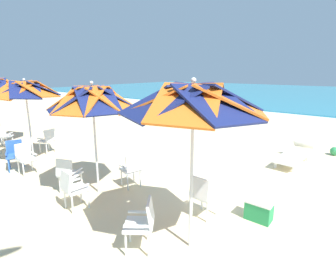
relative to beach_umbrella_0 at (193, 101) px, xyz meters
The scene contains 17 objects.
ground_plane 3.81m from the beach_umbrella_0, 88.40° to the left, with size 80.00×80.00×0.00m, color beige.
surf_foam 15.23m from the beach_umbrella_0, 89.69° to the left, with size 80.00×0.70×0.01m, color white.
beach_umbrella_0 is the anchor object (origin of this frame).
plastic_chair_0 2.07m from the beach_umbrella_0, 136.15° to the right, with size 0.63×0.62×0.87m.
plastic_chair_1 2.14m from the beach_umbrella_0, 108.28° to the left, with size 0.46×0.49×0.87m.
beach_umbrella_1 2.82m from the beach_umbrella_0, behind, with size 2.01×2.01×2.63m.
plastic_chair_2 3.20m from the beach_umbrella_0, 157.84° to the left, with size 0.57×0.55×0.87m.
plastic_chair_3 3.84m from the beach_umbrella_0, behind, with size 0.57×0.59×0.87m.
plastic_chair_4 3.25m from the beach_umbrella_0, 168.09° to the right, with size 0.49×0.52×0.87m.
beach_umbrella_2 6.14m from the beach_umbrella_0, behind, with size 2.06×2.06×2.63m.
plastic_chair_5 6.23m from the beach_umbrella_0, behind, with size 0.60×0.58×0.87m.
plastic_chair_6 5.72m from the beach_umbrella_0, behind, with size 0.49×0.46×0.87m.
plastic_chair_7 7.01m from the beach_umbrella_0, behind, with size 0.54×0.52×0.87m.
plastic_chair_8 8.74m from the beach_umbrella_0, behind, with size 0.63×0.63×0.87m.
sun_lounger_1 5.77m from the beach_umbrella_0, 85.63° to the left, with size 0.79×2.19×0.62m.
cooler_box 2.74m from the beach_umbrella_0, 67.19° to the left, with size 0.50×0.34×0.40m.
beach_ball 7.48m from the beach_umbrella_0, 79.21° to the left, with size 0.29×0.29×0.29m, color #2D8C4C.
Camera 1 is at (1.92, -6.08, 2.85)m, focal length 27.23 mm.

